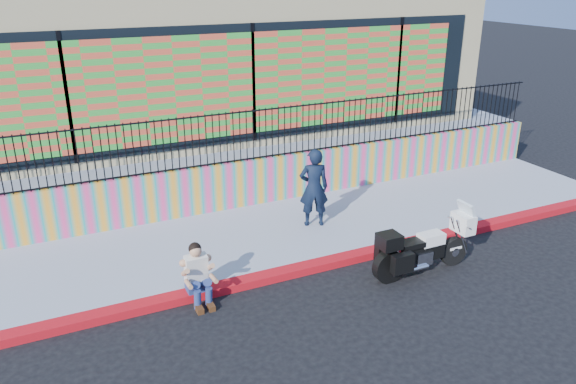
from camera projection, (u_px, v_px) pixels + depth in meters
ground at (335, 264)px, 11.00m from camera, size 90.00×90.00×0.00m
red_curb at (335, 261)px, 10.97m from camera, size 16.00×0.30×0.15m
sidewalk at (298, 229)px, 12.36m from camera, size 16.00×3.00×0.15m
mural_wall at (269, 179)px, 13.48m from camera, size 16.00×0.20×1.10m
metal_fence at (268, 133)px, 13.05m from camera, size 15.80×0.04×1.20m
elevated_platform at (205, 131)px, 17.80m from camera, size 16.00×10.00×1.25m
storefront_building at (203, 47)px, 16.65m from camera, size 14.00×8.06×4.00m
police_motorcycle at (422, 247)px, 10.49m from camera, size 2.08×0.69×1.29m
police_officer at (314, 188)px, 12.07m from camera, size 0.73×0.60×1.74m
seated_man at (199, 280)px, 9.57m from camera, size 0.54×0.71×1.06m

